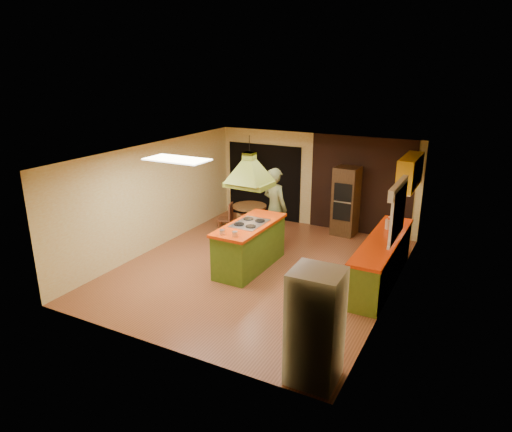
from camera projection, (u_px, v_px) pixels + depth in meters
The scene contains 21 objects.
ground at pixel (259, 269), 9.79m from camera, with size 6.50×6.50×0.00m, color #9A5532.
room_walls at pixel (259, 213), 9.41m from camera, with size 5.50×6.50×6.50m.
ceiling_plane at pixel (259, 153), 9.02m from camera, with size 6.50×6.50×0.00m, color silver.
brick_panel at pixel (361, 186), 11.57m from camera, with size 2.64×0.03×2.50m, color #381E14.
nook_opening at pixel (264, 182), 12.85m from camera, with size 2.20×0.03×2.10m, color black.
right_counter at pixel (382, 260), 9.08m from camera, with size 0.62×3.05×0.92m.
upper_cabinets at pixel (410, 172), 9.91m from camera, with size 0.34×1.40×0.70m, color yellow.
window_right at pixel (399, 201), 8.39m from camera, with size 0.12×1.35×1.06m.
fluor_panel at pixel (177, 159), 8.50m from camera, with size 1.20×0.60×0.03m, color white.
kitchen_island at pixel (250, 245), 9.72m from camera, with size 0.83×2.01×1.01m.
range_hood at pixel (249, 164), 9.18m from camera, with size 0.92×0.69×0.78m.
man at pixel (275, 208), 10.74m from camera, with size 0.70×0.46×1.93m, color #4B4F2A.
refrigerator at pixel (315, 327), 6.09m from camera, with size 0.67×0.64×1.64m, color white.
wall_oven at pixel (346, 201), 11.57m from camera, with size 0.62×0.63×1.77m.
dining_table at pixel (250, 213), 12.02m from camera, with size 0.89×0.89×0.67m.
chair_left at pixel (225, 215), 12.28m from camera, with size 0.36×0.36×0.66m, color brown, non-canonical shape.
chair_near at pixel (246, 227), 11.40m from camera, with size 0.36×0.36×0.65m, color brown, non-canonical shape.
pendant_lamp at pixel (249, 159), 11.57m from camera, with size 0.35×0.35×0.23m, color #FF9E3F.
canister_large at pixel (389, 224), 9.46m from camera, with size 0.14×0.14×0.20m, color beige.
canister_medium at pixel (391, 221), 9.67m from camera, with size 0.13×0.13×0.19m, color beige.
canister_small at pixel (391, 222), 9.66m from camera, with size 0.13×0.13×0.17m, color #FAE2C9.
Camera 1 is at (4.10, -7.96, 4.13)m, focal length 32.00 mm.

